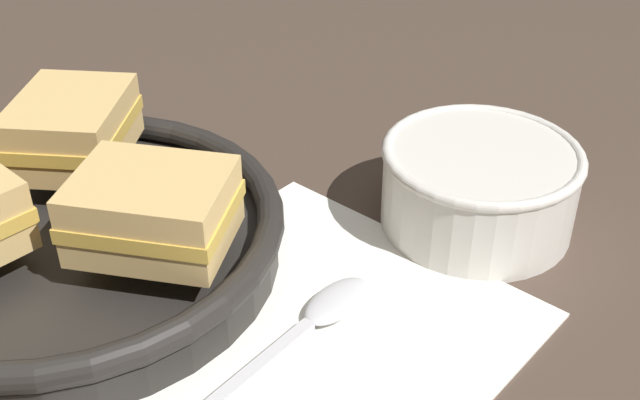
{
  "coord_description": "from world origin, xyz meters",
  "views": [
    {
      "loc": [
        -0.37,
        -0.21,
        0.34
      ],
      "look_at": [
        0.0,
        0.05,
        0.03
      ],
      "focal_mm": 45.0,
      "sensor_mm": 36.0,
      "label": 1
    }
  ],
  "objects_px": {
    "skillet": "(63,240)",
    "sandwich_near_right": "(153,210)",
    "soup_bowl": "(479,182)",
    "spoon": "(314,320)",
    "sandwich_far_left": "(72,128)"
  },
  "relations": [
    {
      "from": "soup_bowl",
      "to": "sandwich_near_right",
      "type": "distance_m",
      "value": 0.23
    },
    {
      "from": "skillet",
      "to": "sandwich_far_left",
      "type": "relative_size",
      "value": 2.89
    },
    {
      "from": "spoon",
      "to": "skillet",
      "type": "distance_m",
      "value": 0.18
    },
    {
      "from": "spoon",
      "to": "skillet",
      "type": "relative_size",
      "value": 0.49
    },
    {
      "from": "skillet",
      "to": "sandwich_far_left",
      "type": "bearing_deg",
      "value": 39.74
    },
    {
      "from": "sandwich_near_right",
      "to": "sandwich_far_left",
      "type": "distance_m",
      "value": 0.13
    },
    {
      "from": "sandwich_near_right",
      "to": "sandwich_far_left",
      "type": "height_order",
      "value": "same"
    },
    {
      "from": "soup_bowl",
      "to": "spoon",
      "type": "relative_size",
      "value": 0.83
    },
    {
      "from": "skillet",
      "to": "spoon",
      "type": "bearing_deg",
      "value": -75.57
    },
    {
      "from": "skillet",
      "to": "sandwich_near_right",
      "type": "xyz_separation_m",
      "value": [
        0.02,
        -0.07,
        0.04
      ]
    },
    {
      "from": "spoon",
      "to": "sandwich_far_left",
      "type": "distance_m",
      "value": 0.23
    },
    {
      "from": "spoon",
      "to": "skillet",
      "type": "xyz_separation_m",
      "value": [
        -0.04,
        0.17,
        0.01
      ]
    },
    {
      "from": "soup_bowl",
      "to": "spoon",
      "type": "distance_m",
      "value": 0.16
    },
    {
      "from": "skillet",
      "to": "soup_bowl",
      "type": "bearing_deg",
      "value": -44.87
    },
    {
      "from": "skillet",
      "to": "sandwich_near_right",
      "type": "height_order",
      "value": "sandwich_near_right"
    }
  ]
}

